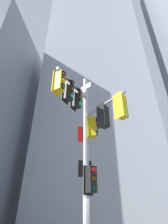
% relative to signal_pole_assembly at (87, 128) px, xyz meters
% --- Properties ---
extents(building_mid_block, '(17.21, 17.21, 52.35)m').
position_rel_signal_pole_assembly_xyz_m(building_mid_block, '(-0.83, 22.82, 20.94)').
color(building_mid_block, '#9399A3').
rests_on(building_mid_block, ground).
extents(signal_pole_assembly, '(3.01, 2.75, 8.65)m').
position_rel_signal_pole_assembly_xyz_m(signal_pole_assembly, '(0.00, 0.00, 0.00)').
color(signal_pole_assembly, '#B2B2B5').
rests_on(signal_pole_assembly, ground).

